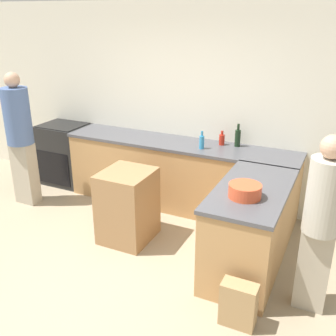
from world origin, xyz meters
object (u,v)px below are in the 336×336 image
at_px(island_table, 128,206).
at_px(paper_bag, 238,304).
at_px(dish_soap_bottle, 202,142).
at_px(person_at_peninsula, 321,220).
at_px(wine_bottle_dark, 238,137).
at_px(range_oven, 65,154).
at_px(person_by_range, 20,135).
at_px(hot_sauce_bottle, 222,139).
at_px(mixing_bowl, 245,191).

height_order(island_table, paper_bag, island_table).
distance_m(dish_soap_bottle, person_at_peninsula, 2.00).
distance_m(island_table, wine_bottle_dark, 1.66).
relative_size(range_oven, person_by_range, 0.51).
relative_size(hot_sauce_bottle, paper_bag, 0.45).
relative_size(person_by_range, paper_bag, 4.43).
bearing_deg(person_by_range, person_at_peninsula, -7.72).
relative_size(hot_sauce_bottle, person_at_peninsula, 0.11).
bearing_deg(dish_soap_bottle, person_at_peninsula, -38.53).
xyz_separation_m(range_oven, paper_bag, (3.36, -1.87, -0.26)).
height_order(range_oven, wine_bottle_dark, wine_bottle_dark).
xyz_separation_m(wine_bottle_dark, person_by_range, (-2.73, -1.00, -0.05)).
relative_size(range_oven, person_at_peninsula, 0.57).
bearing_deg(island_table, mixing_bowl, -8.40).
distance_m(range_oven, paper_bag, 3.86).
xyz_separation_m(island_table, paper_bag, (1.59, -0.82, -0.22)).
bearing_deg(dish_soap_bottle, wine_bottle_dark, 37.18).
bearing_deg(range_oven, island_table, -30.72).
distance_m(wine_bottle_dark, person_at_peninsula, 1.94).
distance_m(island_table, person_by_range, 1.90).
xyz_separation_m(island_table, wine_bottle_dark, (0.93, 1.23, 0.62)).
bearing_deg(mixing_bowl, paper_bag, -74.73).
distance_m(range_oven, wine_bottle_dark, 2.78).
bearing_deg(wine_bottle_dark, range_oven, -176.42).
distance_m(island_table, person_at_peninsula, 2.19).
height_order(person_by_range, paper_bag, person_by_range).
bearing_deg(dish_soap_bottle, paper_bag, -59.45).
bearing_deg(paper_bag, range_oven, 150.90).
bearing_deg(range_oven, person_by_range, -91.69).
bearing_deg(person_by_range, range_oven, 88.31).
bearing_deg(island_table, range_oven, 149.28).
relative_size(range_oven, paper_bag, 2.28).
relative_size(wine_bottle_dark, dish_soap_bottle, 1.29).
bearing_deg(range_oven, dish_soap_bottle, -2.94).
height_order(island_table, person_by_range, person_by_range).
relative_size(island_table, dish_soap_bottle, 3.71).
distance_m(dish_soap_bottle, person_by_range, 2.46).
xyz_separation_m(dish_soap_bottle, person_at_peninsula, (1.56, -1.24, -0.12)).
relative_size(island_table, hot_sauce_bottle, 4.55).
relative_size(range_oven, dish_soap_bottle, 4.08).
relative_size(range_oven, wine_bottle_dark, 3.17).
distance_m(wine_bottle_dark, dish_soap_bottle, 0.48).
bearing_deg(wine_bottle_dark, island_table, -127.27).
bearing_deg(range_oven, wine_bottle_dark, 3.58).
height_order(hot_sauce_bottle, person_at_peninsula, person_at_peninsula).
distance_m(range_oven, person_at_peninsula, 4.15).
bearing_deg(person_at_peninsula, mixing_bowl, 171.97).
distance_m(person_by_range, person_at_peninsula, 3.95).
bearing_deg(hot_sauce_bottle, mixing_bowl, -63.91).
bearing_deg(island_table, paper_bag, -27.22).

